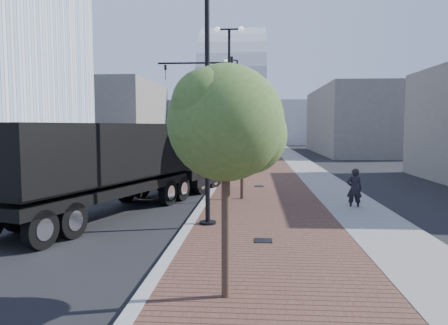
# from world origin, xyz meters

# --- Properties ---
(sidewalk) EXTENTS (7.00, 140.00, 0.12)m
(sidewalk) POSITION_xyz_m (3.50, 40.00, 0.06)
(sidewalk) COLOR #4C2D23
(sidewalk) RESTS_ON ground
(concrete_strip) EXTENTS (2.40, 140.00, 0.13)m
(concrete_strip) POSITION_xyz_m (6.20, 40.00, 0.07)
(concrete_strip) COLOR slate
(concrete_strip) RESTS_ON ground
(curb) EXTENTS (0.30, 140.00, 0.14)m
(curb) POSITION_xyz_m (0.00, 40.00, 0.07)
(curb) COLOR gray
(curb) RESTS_ON ground
(west_sidewalk) EXTENTS (4.00, 140.00, 0.12)m
(west_sidewalk) POSITION_xyz_m (-13.00, 40.00, 0.06)
(west_sidewalk) COLOR slate
(west_sidewalk) RESTS_ON ground
(dump_truck) EXTENTS (6.52, 13.49, 3.46)m
(dump_truck) POSITION_xyz_m (-2.37, 14.60, 1.46)
(dump_truck) COLOR black
(dump_truck) RESTS_ON ground
(white_sedan) EXTENTS (2.56, 4.48, 1.40)m
(white_sedan) POSITION_xyz_m (-5.48, 16.98, 0.70)
(white_sedan) COLOR silver
(white_sedan) RESTS_ON ground
(dark_car_mid) EXTENTS (3.43, 4.78, 1.21)m
(dark_car_mid) POSITION_xyz_m (-5.08, 33.61, 0.60)
(dark_car_mid) COLOR black
(dark_car_mid) RESTS_ON ground
(dark_car_far) EXTENTS (2.59, 4.85, 1.34)m
(dark_car_far) POSITION_xyz_m (-3.12, 40.42, 0.67)
(dark_car_far) COLOR black
(dark_car_far) RESTS_ON ground
(pedestrian) EXTENTS (0.63, 0.42, 1.68)m
(pedestrian) POSITION_xyz_m (6.15, 13.40, 0.84)
(pedestrian) COLOR black
(pedestrian) RESTS_ON ground
(streetlight_1) EXTENTS (1.44, 0.56, 9.21)m
(streetlight_1) POSITION_xyz_m (0.49, 10.00, 4.34)
(streetlight_1) COLOR black
(streetlight_1) RESTS_ON ground
(streetlight_2) EXTENTS (1.72, 0.56, 9.28)m
(streetlight_2) POSITION_xyz_m (0.60, 22.00, 4.82)
(streetlight_2) COLOR black
(streetlight_2) RESTS_ON ground
(streetlight_3) EXTENTS (1.44, 0.56, 9.21)m
(streetlight_3) POSITION_xyz_m (0.49, 34.00, 4.34)
(streetlight_3) COLOR black
(streetlight_3) RESTS_ON ground
(streetlight_4) EXTENTS (1.72, 0.56, 9.28)m
(streetlight_4) POSITION_xyz_m (0.60, 46.00, 4.82)
(streetlight_4) COLOR black
(streetlight_4) RESTS_ON ground
(traffic_mast) EXTENTS (5.09, 0.20, 8.00)m
(traffic_mast) POSITION_xyz_m (-0.30, 25.00, 4.98)
(traffic_mast) COLOR black
(traffic_mast) RESTS_ON ground
(tree_0) EXTENTS (2.24, 2.17, 4.51)m
(tree_0) POSITION_xyz_m (1.65, 4.02, 3.41)
(tree_0) COLOR #382619
(tree_0) RESTS_ON ground
(tree_1) EXTENTS (2.84, 2.84, 5.38)m
(tree_1) POSITION_xyz_m (1.65, 15.02, 3.94)
(tree_1) COLOR #382619
(tree_1) RESTS_ON ground
(tree_2) EXTENTS (2.42, 2.38, 5.09)m
(tree_2) POSITION_xyz_m (1.65, 27.02, 3.89)
(tree_2) COLOR #382619
(tree_2) RESTS_ON ground
(tree_3) EXTENTS (2.71, 2.71, 5.32)m
(tree_3) POSITION_xyz_m (1.65, 39.02, 3.95)
(tree_3) COLOR #382619
(tree_3) RESTS_ON ground
(convention_center) EXTENTS (50.00, 30.00, 50.00)m
(convention_center) POSITION_xyz_m (-2.00, 85.00, 6.00)
(convention_center) COLOR #9BA0A5
(convention_center) RESTS_ON ground
(commercial_block_nw) EXTENTS (14.00, 20.00, 10.00)m
(commercial_block_nw) POSITION_xyz_m (-20.00, 60.00, 5.00)
(commercial_block_nw) COLOR #625E58
(commercial_block_nw) RESTS_ON ground
(commercial_block_ne) EXTENTS (12.00, 22.00, 8.00)m
(commercial_block_ne) POSITION_xyz_m (16.00, 50.00, 4.00)
(commercial_block_ne) COLOR #605C56
(commercial_block_ne) RESTS_ON ground
(utility_cover_1) EXTENTS (0.50, 0.50, 0.02)m
(utility_cover_1) POSITION_xyz_m (2.40, 8.00, 0.13)
(utility_cover_1) COLOR black
(utility_cover_1) RESTS_ON sidewalk
(utility_cover_2) EXTENTS (0.50, 0.50, 0.02)m
(utility_cover_2) POSITION_xyz_m (2.40, 19.00, 0.13)
(utility_cover_2) COLOR black
(utility_cover_2) RESTS_ON sidewalk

